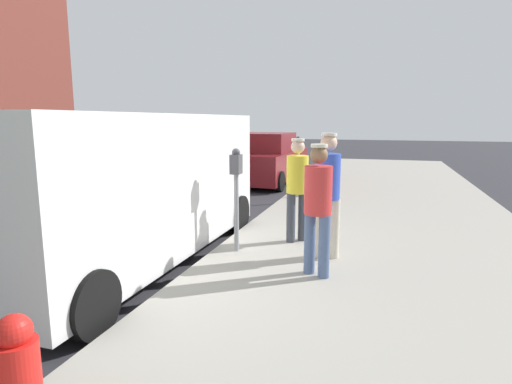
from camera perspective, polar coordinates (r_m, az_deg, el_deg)
The scene contains 9 objects.
ground_plane at distance 6.67m, azimuth -14.63°, elevation -8.64°, with size 80.00×80.00×0.00m, color #2D2D33.
sidewalk_slab at distance 5.74m, azimuth 17.40°, elevation -11.06°, with size 5.00×32.00×0.15m, color #9E998E.
parking_meter_near at distance 6.09m, azimuth -2.70°, elevation 1.35°, with size 0.14×0.18×1.52m.
parking_meter_far at distance 10.52m, azimuth 5.74°, elevation 4.87°, with size 0.14×0.18×1.52m.
pedestrian_in_yellow at distance 6.62m, azimuth 5.62°, elevation 1.13°, with size 0.34×0.34×1.64m.
pedestrian_in_blue at distance 5.88m, azimuth 9.68°, elevation 0.66°, with size 0.36×0.34×1.75m.
pedestrian_in_red at distance 5.17m, azimuth 8.39°, elevation -1.35°, with size 0.34×0.34×1.64m.
parked_van at distance 6.36m, azimuth -16.98°, elevation 1.05°, with size 2.18×5.23×2.15m.
parked_sedan_ahead at distance 13.97m, azimuth 1.47°, elevation 4.34°, with size 2.04×4.44×1.65m.
Camera 1 is at (3.37, -5.38, 2.07)m, focal length 29.49 mm.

